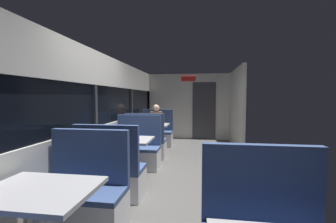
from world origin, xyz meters
TOP-DOWN VIEW (x-y plane):
  - ground_plane at (0.00, 0.00)m, footprint 3.30×9.20m
  - carriage_window_panel_left at (-1.45, 0.00)m, footprint 0.09×8.48m
  - carriage_end_bulkhead at (0.06, 4.19)m, footprint 2.90×0.11m
  - carriage_aisle_panel_right at (1.45, 3.00)m, footprint 0.08×2.40m
  - dining_table_near_window at (-0.89, -2.09)m, footprint 0.90×0.70m
  - bench_near_window_facing_entry at (-0.89, -1.39)m, footprint 0.95×0.50m
  - dining_table_mid_window at (-0.89, 0.08)m, footprint 0.90×0.70m
  - bench_mid_window_facing_end at (-0.89, -0.62)m, footprint 0.95×0.50m
  - bench_mid_window_facing_entry at (-0.89, 0.78)m, footprint 0.95×0.50m
  - dining_table_far_window at (-0.89, 2.25)m, footprint 0.90×0.70m
  - bench_far_window_facing_end at (-0.89, 1.55)m, footprint 0.95×0.50m
  - bench_far_window_facing_entry at (-0.89, 2.95)m, footprint 0.95×0.50m
  - seated_passenger at (-0.89, 2.88)m, footprint 0.47×0.55m

SIDE VIEW (x-z plane):
  - ground_plane at x=0.00m, z-range -0.02..0.00m
  - bench_near_window_facing_entry at x=-0.89m, z-range -0.22..0.88m
  - bench_mid_window_facing_end at x=-0.89m, z-range -0.22..0.88m
  - bench_mid_window_facing_entry at x=-0.89m, z-range -0.22..0.88m
  - bench_far_window_facing_end at x=-0.89m, z-range -0.22..0.88m
  - bench_far_window_facing_entry at x=-0.89m, z-range -0.22..0.88m
  - seated_passenger at x=-0.89m, z-range -0.09..1.17m
  - dining_table_near_window at x=-0.89m, z-range 0.27..1.01m
  - dining_table_mid_window at x=-0.89m, z-range 0.27..1.01m
  - dining_table_far_window at x=-0.89m, z-range 0.27..1.01m
  - carriage_window_panel_left at x=-1.45m, z-range -0.04..2.26m
  - carriage_end_bulkhead at x=0.06m, z-range -0.01..2.29m
  - carriage_aisle_panel_right at x=1.45m, z-range 0.00..2.30m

